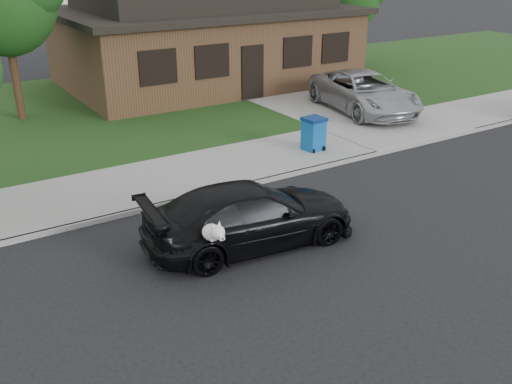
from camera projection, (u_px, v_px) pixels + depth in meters
ground at (362, 230)px, 12.62m from camera, size 120.00×120.00×0.00m
sidewalk at (245, 162)px, 16.48m from camera, size 60.00×3.00×0.12m
curb at (274, 178)px, 15.32m from camera, size 60.00×0.12×0.12m
lawn at (141, 104)px, 22.70m from camera, size 60.00×13.00×0.13m
driveway at (307, 99)px, 23.31m from camera, size 4.50×13.00×0.14m
sedan at (250, 215)px, 11.80m from camera, size 4.69×2.40×1.32m
minivan at (364, 92)px, 21.12m from camera, size 3.27×5.50×1.43m
recycling_bin at (314, 133)px, 17.15m from camera, size 0.65×0.67×1.00m
house at (205, 37)px, 25.41m from camera, size 12.60×8.60×4.65m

